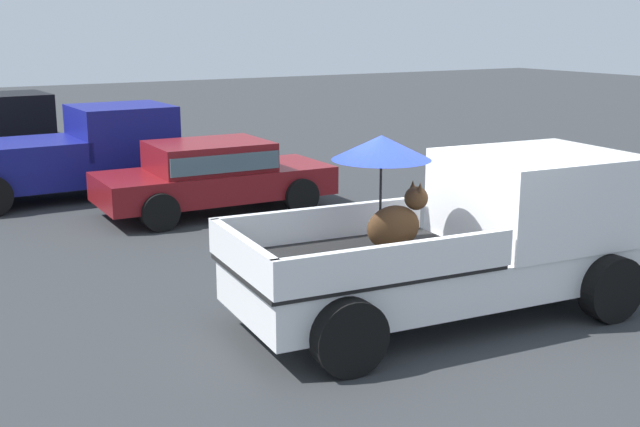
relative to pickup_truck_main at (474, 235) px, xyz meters
The scene contains 4 objects.
ground_plane 1.07m from the pickup_truck_main, behind, with size 80.00×80.00×0.00m, color #2D3033.
pickup_truck_main is the anchor object (origin of this frame).
pickup_truck_red 9.57m from the pickup_truck_main, 104.90° to the left, with size 4.83×2.22×1.80m.
parked_sedan_near 6.55m from the pickup_truck_main, 95.51° to the left, with size 4.35×2.07×1.33m.
Camera 1 is at (-5.91, -7.19, 3.46)m, focal length 45.30 mm.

